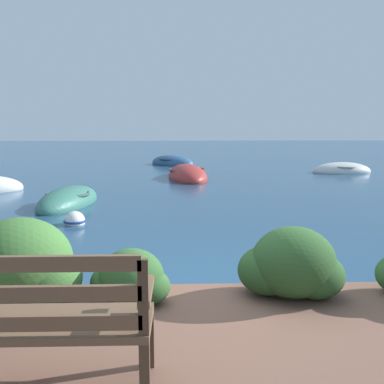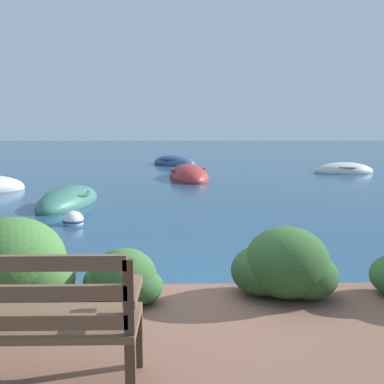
{
  "view_description": "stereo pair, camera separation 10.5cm",
  "coord_description": "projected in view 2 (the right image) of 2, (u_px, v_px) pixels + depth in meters",
  "views": [
    {
      "loc": [
        -0.29,
        -4.21,
        1.87
      ],
      "look_at": [
        0.02,
        6.2,
        0.17
      ],
      "focal_mm": 40.0,
      "sensor_mm": 36.0,
      "label": 1
    },
    {
      "loc": [
        -0.18,
        -4.21,
        1.87
      ],
      "look_at": [
        0.02,
        6.2,
        0.17
      ],
      "focal_mm": 40.0,
      "sensor_mm": 36.0,
      "label": 2
    }
  ],
  "objects": [
    {
      "name": "ground_plane",
      "position": [
        201.0,
        304.0,
        4.46
      ],
      "size": [
        80.0,
        80.0,
        0.0
      ],
      "color": "navy"
    },
    {
      "name": "park_bench",
      "position": [
        19.0,
        318.0,
        2.59
      ],
      "size": [
        1.45,
        0.48,
        0.93
      ],
      "rotation": [
        0.0,
        0.0,
        -0.13
      ],
      "color": "#433123",
      "rests_on": "patio_terrace"
    },
    {
      "name": "hedge_clump_left",
      "position": [
        12.0,
        266.0,
        3.92
      ],
      "size": [
        1.18,
        0.85,
        0.81
      ],
      "color": "#38662D",
      "rests_on": "patio_terrace"
    },
    {
      "name": "hedge_clump_centre",
      "position": [
        123.0,
        279.0,
        3.95
      ],
      "size": [
        0.75,
        0.54,
        0.51
      ],
      "color": "#2D5628",
      "rests_on": "patio_terrace"
    },
    {
      "name": "hedge_clump_right",
      "position": [
        285.0,
        267.0,
        4.07
      ],
      "size": [
        1.0,
        0.72,
        0.68
      ],
      "color": "#284C23",
      "rests_on": "patio_terrace"
    },
    {
      "name": "rowboat_nearest",
      "position": [
        68.0,
        202.0,
        9.82
      ],
      "size": [
        1.41,
        2.57,
        0.73
      ],
      "rotation": [
        0.0,
        0.0,
        4.53
      ],
      "color": "#336B5B",
      "rests_on": "ground_plane"
    },
    {
      "name": "rowboat_far",
      "position": [
        189.0,
        176.0,
        14.37
      ],
      "size": [
        1.63,
        3.06,
        0.83
      ],
      "rotation": [
        0.0,
        0.0,
        4.85
      ],
      "color": "#9E2D28",
      "rests_on": "ground_plane"
    },
    {
      "name": "rowboat_outer",
      "position": [
        344.0,
        171.0,
        15.98
      ],
      "size": [
        2.25,
        1.14,
        0.69
      ],
      "rotation": [
        0.0,
        0.0,
        0.05
      ],
      "color": "silver",
      "rests_on": "ground_plane"
    },
    {
      "name": "rowboat_distant",
      "position": [
        174.0,
        163.0,
        19.05
      ],
      "size": [
        2.47,
        2.4,
        0.76
      ],
      "rotation": [
        0.0,
        0.0,
        2.41
      ],
      "color": "#2D517A",
      "rests_on": "ground_plane"
    },
    {
      "name": "mooring_buoy",
      "position": [
        74.0,
        221.0,
        7.93
      ],
      "size": [
        0.41,
        0.41,
        0.37
      ],
      "color": "white",
      "rests_on": "ground_plane"
    }
  ]
}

